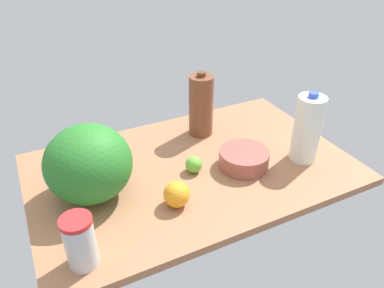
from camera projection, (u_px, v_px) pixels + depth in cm
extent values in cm
cube|color=#9F6947|center=(192.00, 169.00, 143.85)|extent=(120.00, 76.00, 3.00)
cylinder|color=silver|center=(80.00, 244.00, 100.16)|extent=(8.40, 8.40, 14.86)
cylinder|color=red|center=(75.00, 221.00, 95.82)|extent=(8.65, 8.65, 1.40)
cylinder|color=#9B5146|center=(244.00, 159.00, 141.36)|extent=(18.89, 18.89, 6.70)
ellipsoid|color=#277426|center=(88.00, 163.00, 122.04)|extent=(28.72, 28.72, 26.00)
cylinder|color=brown|center=(201.00, 106.00, 157.40)|extent=(10.29, 10.29, 26.32)
cylinder|color=#59331E|center=(201.00, 74.00, 149.90)|extent=(3.60, 3.60, 1.80)
cylinder|color=white|center=(307.00, 129.00, 140.77)|extent=(10.45, 10.45, 26.30)
cylinder|color=blue|center=(314.00, 95.00, 133.27)|extent=(3.66, 3.66, 1.80)
sphere|color=orange|center=(177.00, 194.00, 122.12)|extent=(8.78, 8.78, 8.78)
sphere|color=#60B134|center=(194.00, 165.00, 138.52)|extent=(6.24, 6.24, 6.24)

